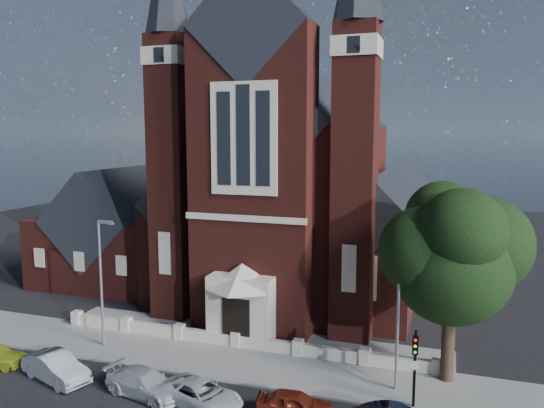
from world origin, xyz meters
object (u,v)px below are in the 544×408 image
Objects in this scene: parish_hall at (123,235)px; traffic_signal at (415,359)px; street_lamp_left at (102,276)px; church at (306,191)px; car_silver_a at (56,367)px; car_white_suv at (201,394)px; street_tree at (454,257)px; street_lamp_right at (400,306)px; car_silver_b at (145,383)px; car_dark_red at (295,404)px.

parish_hall reaches higher than traffic_signal.
street_lamp_left is (8.09, -14.00, 0.59)m from parish_hall.
car_silver_a is at bearing -107.93° from church.
parish_hall is 2.68× the size of car_white_suv.
parish_hall is 20.72m from car_silver_a.
traffic_signal is at bearing -115.95° from street_tree.
church reaches higher than street_lamp_right.
car_silver_a is (-7.64, -23.61, -7.44)m from church.
parish_hall is 1.51× the size of street_lamp_left.
car_silver_b is at bearing -95.16° from church.
car_silver_b is (-12.21, -4.57, -3.94)m from street_lamp_right.
car_dark_red is (4.64, 0.57, 0.00)m from car_white_suv.
car_white_suv is at bearing -72.11° from car_silver_a.
car_white_suv is (8.71, 0.01, -0.11)m from car_silver_a.
street_lamp_left is 1.78× the size of car_white_suv.
street_lamp_left reaches higher than traffic_signal.
street_lamp_right is at bearing -145.74° from street_tree.
traffic_signal is at bearing -54.70° from car_white_suv.
parish_hall is 2.71× the size of car_silver_a.
street_tree reaches higher than car_dark_red.
street_tree reaches higher than street_lamp_right.
car_silver_b is (-2.12, -23.52, -7.53)m from church.
car_silver_b is at bearing -53.24° from parish_hall.
traffic_signal is at bearing -29.98° from parish_hall.
parish_hall is at bearing 120.02° from street_lamp_left.
car_silver_a is at bearing 102.37° from car_silver_b.
street_lamp_left is 18.00m from street_lamp_right.
car_silver_a is at bearing -165.24° from street_lamp_right.
church is 7.67× the size of car_silver_b.
car_silver_b is at bearing -167.13° from traffic_signal.
street_lamp_right reaches higher than traffic_signal.
street_tree is 1.32× the size of street_lamp_left.
car_silver_b is at bearing 106.38° from car_white_suv.
street_tree is 5.70m from traffic_signal.
church is 4.31× the size of street_lamp_right.
parish_hall reaches higher than street_lamp_right.
street_lamp_left is 14.77m from car_dark_red.
street_lamp_left is (-7.91, -18.94, -3.59)m from church.
traffic_signal is at bearing -65.77° from car_silver_b.
street_lamp_left is at bearing -112.66° from church.
church is 24.81m from car_white_suv.
street_lamp_right is (26.09, -14.00, 0.59)m from parish_hall.
church reaches higher than car_white_suv.
car_dark_red is (13.35, 0.57, -0.11)m from car_silver_a.
car_dark_red is (21.71, -18.10, -3.38)m from parish_hall.
car_silver_b is (-13.12, -3.00, -1.92)m from traffic_signal.
street_lamp_left is 6.06m from car_silver_a.
church is at bearing 118.04° from street_lamp_right.
parish_hall is 28.47m from car_dark_red.
street_tree is at bearing -56.29° from car_dark_red.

